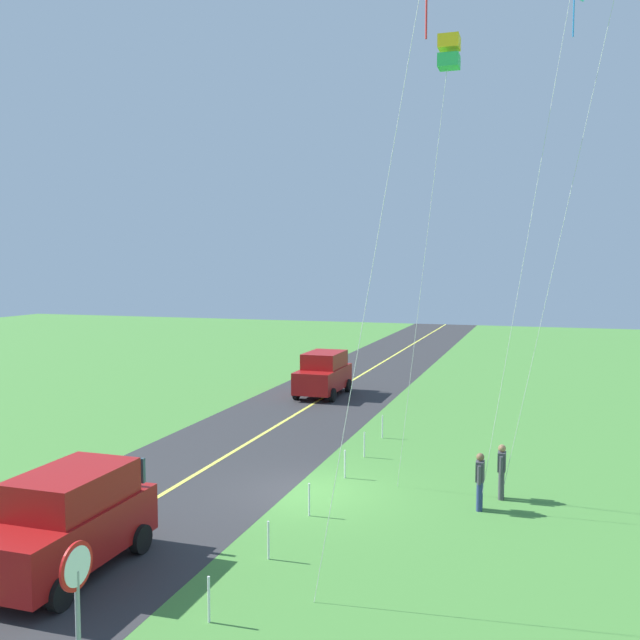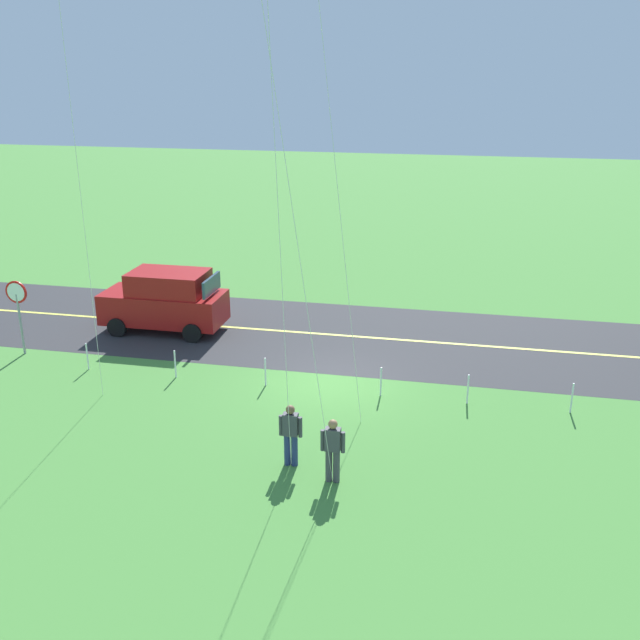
{
  "view_description": "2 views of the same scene",
  "coord_description": "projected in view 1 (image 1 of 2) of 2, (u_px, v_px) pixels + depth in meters",
  "views": [
    {
      "loc": [
        19.17,
        6.61,
        6.77
      ],
      "look_at": [
        1.56,
        0.91,
        5.3
      ],
      "focal_mm": 39.05,
      "sensor_mm": 36.0,
      "label": 1
    },
    {
      "loc": [
        -3.93,
        20.11,
        9.26
      ],
      "look_at": [
        -0.44,
        3.59,
        3.28
      ],
      "focal_mm": 40.78,
      "sensor_mm": 36.0,
      "label": 2
    }
  ],
  "objects": [
    {
      "name": "ground_plane",
      "position": [
        307.0,
        494.0,
        20.75
      ],
      "size": [
        120.0,
        120.0,
        0.1
      ],
      "primitive_type": "cube",
      "color": "#478438"
    },
    {
      "name": "asphalt_road",
      "position": [
        188.0,
        479.0,
        21.98
      ],
      "size": [
        120.0,
        7.0,
        0.0
      ],
      "primitive_type": "cube",
      "color": "#2D2D30",
      "rests_on": "ground"
    },
    {
      "name": "road_centre_stripe",
      "position": [
        188.0,
        479.0,
        21.98
      ],
      "size": [
        120.0,
        0.16,
        0.0
      ],
      "primitive_type": "cube",
      "color": "#E5E04C",
      "rests_on": "asphalt_road"
    },
    {
      "name": "car_suv_foreground",
      "position": [
        68.0,
        521.0,
        15.27
      ],
      "size": [
        4.4,
        2.12,
        2.24
      ],
      "color": "maroon",
      "rests_on": "ground"
    },
    {
      "name": "car_parked_west_far",
      "position": [
        323.0,
        373.0,
        36.01
      ],
      "size": [
        4.4,
        2.12,
        2.24
      ],
      "color": "maroon",
      "rests_on": "ground"
    },
    {
      "name": "stop_sign",
      "position": [
        77.0,
        590.0,
        10.64
      ],
      "size": [
        0.76,
        0.08,
        2.56
      ],
      "color": "gray",
      "rests_on": "ground"
    },
    {
      "name": "person_adult_near",
      "position": [
        502.0,
        470.0,
        20.08
      ],
      "size": [
        0.58,
        0.22,
        1.6
      ],
      "rotation": [
        0.0,
        0.0,
        0.61
      ],
      "color": "#3F3F47",
      "rests_on": "ground"
    },
    {
      "name": "person_adult_companion",
      "position": [
        480.0,
        479.0,
        19.16
      ],
      "size": [
        0.58,
        0.22,
        1.6
      ],
      "rotation": [
        0.0,
        0.0,
        4.29
      ],
      "color": "navy",
      "rests_on": "ground"
    },
    {
      "name": "kite_green_far",
      "position": [
        449.0,
        54.0,
        18.81
      ],
      "size": [
        1.36,
        1.82,
        12.94
      ],
      "color": "silver",
      "rests_on": "ground"
    },
    {
      "name": "fence_post_0",
      "position": [
        382.0,
        427.0,
        27.16
      ],
      "size": [
        0.05,
        0.05,
        0.9
      ],
      "primitive_type": "cylinder",
      "color": "silver",
      "rests_on": "ground"
    },
    {
      "name": "fence_post_1",
      "position": [
        364.0,
        445.0,
        24.45
      ],
      "size": [
        0.05,
        0.05,
        0.9
      ],
      "primitive_type": "cylinder",
      "color": "silver",
      "rests_on": "ground"
    },
    {
      "name": "fence_post_2",
      "position": [
        345.0,
        464.0,
        22.07
      ],
      "size": [
        0.05,
        0.05,
        0.9
      ],
      "primitive_type": "cylinder",
      "color": "silver",
      "rests_on": "ground"
    },
    {
      "name": "fence_post_3",
      "position": [
        309.0,
        500.0,
        18.74
      ],
      "size": [
        0.05,
        0.05,
        0.9
      ],
      "primitive_type": "cylinder",
      "color": "silver",
      "rests_on": "ground"
    },
    {
      "name": "fence_post_4",
      "position": [
        268.0,
        540.0,
        15.98
      ],
      "size": [
        0.05,
        0.05,
        0.9
      ],
      "primitive_type": "cylinder",
      "color": "silver",
      "rests_on": "ground"
    },
    {
      "name": "fence_post_5",
      "position": [
        209.0,
        599.0,
        13.15
      ],
      "size": [
        0.05,
        0.05,
        0.9
      ],
      "primitive_type": "cylinder",
      "color": "silver",
      "rests_on": "ground"
    }
  ]
}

